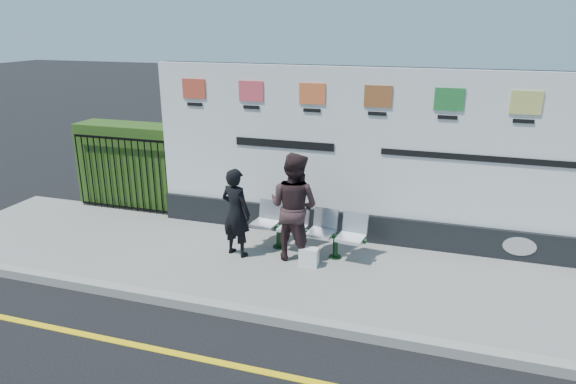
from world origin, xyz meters
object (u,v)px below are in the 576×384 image
at_px(billboard, 375,170).
at_px(bench, 306,241).
at_px(woman_right, 294,207).
at_px(woman_left, 236,212).

bearing_deg(billboard, bench, -138.68).
height_order(bench, woman_right, woman_right).
height_order(bench, woman_left, woman_left).
relative_size(woman_left, woman_right, 0.84).
xyz_separation_m(billboard, woman_right, (-1.10, -1.11, -0.41)).
xyz_separation_m(billboard, bench, (-0.96, -0.84, -1.09)).
height_order(woman_left, woman_right, woman_right).
relative_size(bench, woman_right, 1.10).
bearing_deg(billboard, woman_right, -134.93).
xyz_separation_m(bench, woman_right, (-0.15, -0.26, 0.68)).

